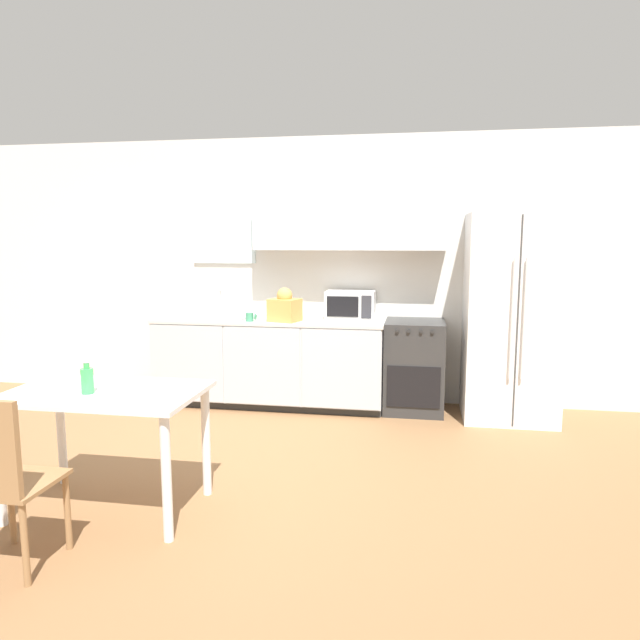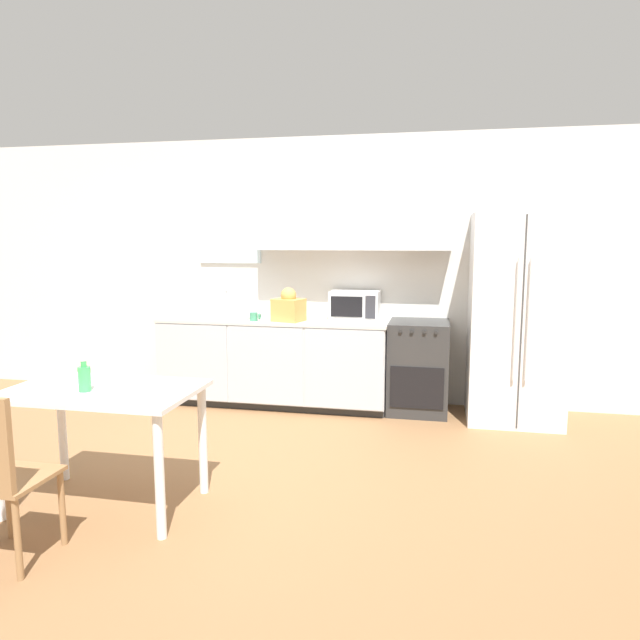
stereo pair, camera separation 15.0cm
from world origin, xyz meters
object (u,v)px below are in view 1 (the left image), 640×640
at_px(microwave, 350,305).
at_px(dining_table, 106,409).
at_px(oven_range, 414,366).
at_px(drink_bottle, 87,380).
at_px(coffee_mug, 250,317).
at_px(refrigerator, 511,317).

relative_size(microwave, dining_table, 0.42).
distance_m(oven_range, drink_bottle, 3.17).
relative_size(oven_range, dining_table, 0.76).
distance_m(oven_range, coffee_mug, 1.67).
bearing_deg(dining_table, refrigerator, 40.87).
height_order(oven_range, refrigerator, refrigerator).
bearing_deg(oven_range, coffee_mug, -171.19).
bearing_deg(dining_table, coffee_mug, 82.98).
height_order(microwave, coffee_mug, microwave).
height_order(dining_table, drink_bottle, drink_bottle).
bearing_deg(refrigerator, microwave, 173.54).
relative_size(microwave, coffee_mug, 4.52).
distance_m(microwave, drink_bottle, 2.90).
bearing_deg(drink_bottle, refrigerator, 41.19).
bearing_deg(oven_range, refrigerator, -4.38).
distance_m(refrigerator, microwave, 1.53).
height_order(coffee_mug, drink_bottle, drink_bottle).
relative_size(refrigerator, drink_bottle, 9.27).
height_order(oven_range, coffee_mug, coffee_mug).
xyz_separation_m(oven_range, refrigerator, (0.88, -0.07, 0.51)).
bearing_deg(refrigerator, dining_table, -139.13).
xyz_separation_m(refrigerator, drink_bottle, (-2.78, -2.43, -0.11)).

